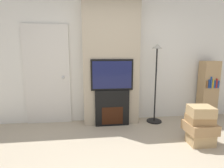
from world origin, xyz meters
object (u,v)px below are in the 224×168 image
at_px(fireplace, 112,108).
at_px(floor_lamp, 156,76).
at_px(television, 112,75).
at_px(bookshelf, 208,90).
at_px(box_stack, 200,125).

xyz_separation_m(fireplace, floor_lamp, (0.94, 0.06, 0.64)).
relative_size(fireplace, television, 0.88).
relative_size(floor_lamp, bookshelf, 1.27).
relative_size(fireplace, bookshelf, 0.57).
height_order(floor_lamp, bookshelf, floor_lamp).
distance_m(box_stack, bookshelf, 1.45).
distance_m(television, bookshelf, 2.26).
distance_m(fireplace, floor_lamp, 1.14).
bearing_deg(floor_lamp, fireplace, -176.31).
relative_size(box_stack, bookshelf, 0.49).
bearing_deg(bookshelf, television, -176.25).
xyz_separation_m(floor_lamp, bookshelf, (1.28, 0.08, -0.35)).
bearing_deg(fireplace, floor_lamp, 3.69).
relative_size(television, bookshelf, 0.65).
distance_m(floor_lamp, box_stack, 1.29).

